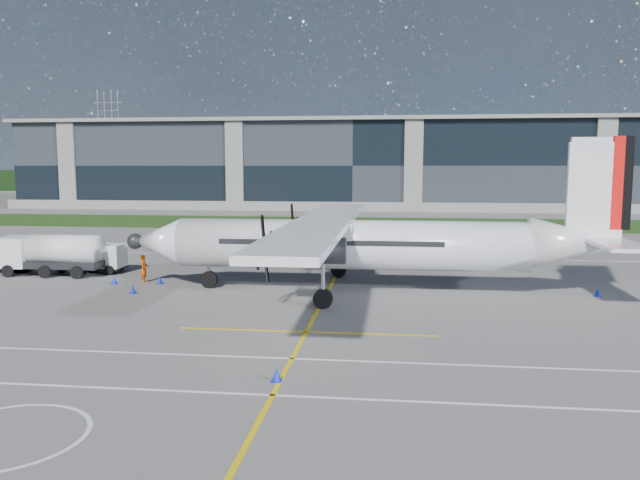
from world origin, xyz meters
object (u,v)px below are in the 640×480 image
(pylon_west, at_px, (109,140))
(ground_crew_person, at_px, (144,267))
(fuel_tanker_truck, at_px, (44,255))
(safety_cone_portwing, at_px, (277,375))
(safety_cone_tail, at_px, (598,292))
(turboprop_aircraft, at_px, (369,216))
(safety_cone_nose_port, at_px, (133,289))
(safety_cone_stbdwing, at_px, (351,253))
(safety_cone_nose_stbd, at_px, (160,280))
(baggage_tug, at_px, (101,258))
(safety_cone_fwd, at_px, (114,280))

(pylon_west, relative_size, ground_crew_person, 14.42)
(pylon_west, bearing_deg, fuel_tanker_truck, -66.38)
(safety_cone_portwing, bearing_deg, safety_cone_tail, 45.69)
(turboprop_aircraft, bearing_deg, pylon_west, 120.27)
(safety_cone_nose_port, bearing_deg, safety_cone_portwing, -50.83)
(safety_cone_stbdwing, distance_m, safety_cone_nose_stbd, 17.98)
(ground_crew_person, bearing_deg, pylon_west, 25.04)
(baggage_tug, xyz_separation_m, safety_cone_fwd, (2.83, -4.04, -0.77))
(safety_cone_stbdwing, relative_size, safety_cone_tail, 1.00)
(safety_cone_tail, bearing_deg, ground_crew_person, 177.73)
(fuel_tanker_truck, distance_m, safety_cone_nose_port, 10.30)
(safety_cone_tail, bearing_deg, baggage_tug, 172.31)
(pylon_west, height_order, safety_cone_tail, pylon_west)
(safety_cone_stbdwing, height_order, safety_cone_portwing, same)
(turboprop_aircraft, distance_m, safety_cone_nose_stbd, 14.27)
(turboprop_aircraft, bearing_deg, safety_cone_fwd, 178.22)
(baggage_tug, bearing_deg, ground_crew_person, -35.92)
(safety_cone_tail, bearing_deg, turboprop_aircraft, -179.43)
(turboprop_aircraft, xyz_separation_m, baggage_tug, (-19.30, 4.55, -3.63))
(turboprop_aircraft, distance_m, fuel_tanker_truck, 23.20)
(pylon_west, xyz_separation_m, baggage_tug, (66.15, -141.83, -13.98))
(safety_cone_fwd, bearing_deg, pylon_west, 115.31)
(turboprop_aircraft, bearing_deg, safety_cone_nose_stbd, 176.10)
(fuel_tanker_truck, xyz_separation_m, safety_cone_fwd, (6.30, -2.56, -1.18))
(safety_cone_stbdwing, bearing_deg, fuel_tanker_truck, -150.62)
(safety_cone_nose_stbd, distance_m, safety_cone_nose_port, 3.19)
(safety_cone_stbdwing, xyz_separation_m, safety_cone_tail, (15.49, -14.61, 0.00))
(safety_cone_fwd, bearing_deg, turboprop_aircraft, -1.78)
(safety_cone_nose_stbd, bearing_deg, safety_cone_stbdwing, 50.22)
(fuel_tanker_truck, xyz_separation_m, baggage_tug, (3.47, 1.48, -0.41))
(safety_cone_stbdwing, relative_size, safety_cone_nose_port, 1.00)
(pylon_west, distance_m, safety_cone_nose_port, 165.55)
(fuel_tanker_truck, distance_m, safety_cone_tail, 36.36)
(turboprop_aircraft, xyz_separation_m, fuel_tanker_truck, (-22.77, 3.07, -3.22))
(turboprop_aircraft, relative_size, safety_cone_fwd, 62.04)
(safety_cone_tail, bearing_deg, safety_cone_nose_port, -175.08)
(turboprop_aircraft, relative_size, ground_crew_person, 14.91)
(pylon_west, xyz_separation_m, ground_crew_person, (70.71, -145.13, -13.96))
(pylon_west, relative_size, safety_cone_tail, 60.00)
(safety_cone_fwd, bearing_deg, safety_cone_nose_stbd, 8.00)
(fuel_tanker_truck, relative_size, safety_cone_tail, 15.30)
(safety_cone_tail, bearing_deg, safety_cone_nose_stbd, 178.33)
(safety_cone_stbdwing, distance_m, safety_cone_tail, 21.29)
(safety_cone_portwing, bearing_deg, pylon_west, 117.00)
(turboprop_aircraft, height_order, fuel_tanker_truck, turboprop_aircraft)
(turboprop_aircraft, bearing_deg, safety_cone_portwing, -98.95)
(safety_cone_nose_port, bearing_deg, fuel_tanker_truck, 148.79)
(pylon_west, height_order, safety_cone_portwing, pylon_west)
(safety_cone_stbdwing, relative_size, safety_cone_fwd, 1.00)
(safety_cone_nose_port, bearing_deg, safety_cone_nose_stbd, 81.51)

